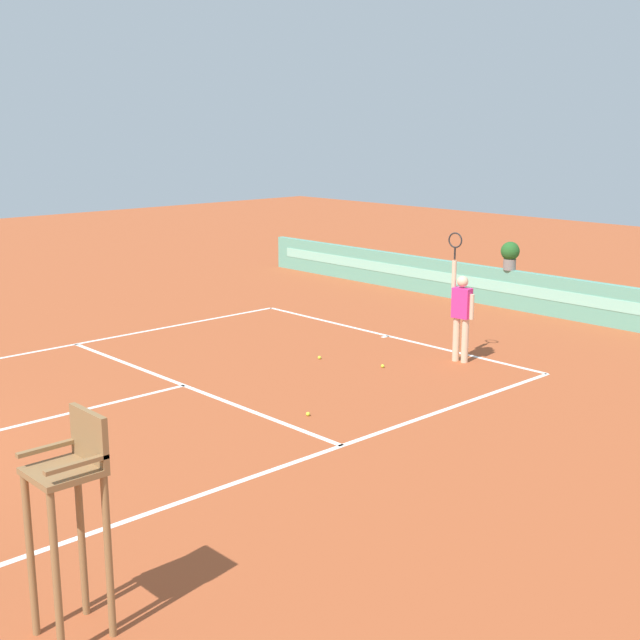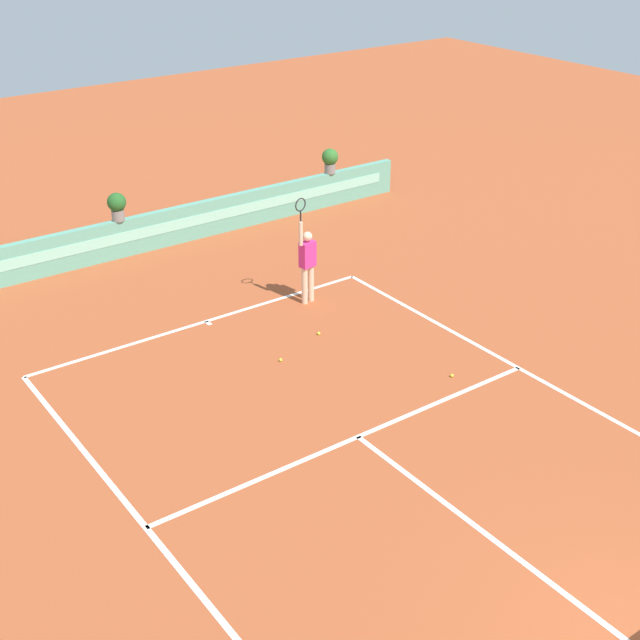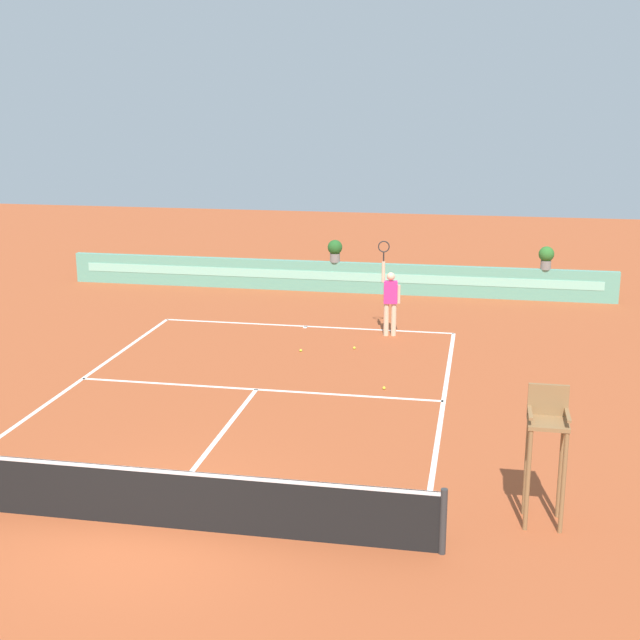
{
  "view_description": "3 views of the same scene",
  "coord_description": "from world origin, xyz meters",
  "px_view_note": "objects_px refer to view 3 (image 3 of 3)",
  "views": [
    {
      "loc": [
        12.65,
        -2.01,
        4.65
      ],
      "look_at": [
        0.97,
        8.89,
        1.0
      ],
      "focal_mm": 48.26,
      "sensor_mm": 36.0,
      "label": 1
    },
    {
      "loc": [
        -8.03,
        -3.57,
        8.94
      ],
      "look_at": [
        0.97,
        8.89,
        1.0
      ],
      "focal_mm": 49.03,
      "sensor_mm": 36.0,
      "label": 2
    },
    {
      "loc": [
        4.78,
        -11.35,
        6.37
      ],
      "look_at": [
        0.97,
        8.89,
        1.0
      ],
      "focal_mm": 49.14,
      "sensor_mm": 36.0,
      "label": 3
    }
  ],
  "objects_px": {
    "umpire_chair": "(547,439)",
    "potted_plant_far_right": "(546,256)",
    "potted_plant_centre": "(335,249)",
    "tennis_ball_mid_court": "(354,348)",
    "tennis_ball_near_baseline": "(384,388)",
    "tennis_player": "(390,298)",
    "tennis_ball_by_sideline": "(301,350)"
  },
  "relations": [
    {
      "from": "tennis_ball_near_baseline",
      "to": "tennis_ball_by_sideline",
      "type": "xyz_separation_m",
      "value": [
        -2.41,
        2.5,
        0.0
      ]
    },
    {
      "from": "umpire_chair",
      "to": "tennis_ball_near_baseline",
      "type": "xyz_separation_m",
      "value": [
        -3.07,
        5.67,
        -1.31
      ]
    },
    {
      "from": "potted_plant_centre",
      "to": "tennis_player",
      "type": "bearing_deg",
      "value": -64.8
    },
    {
      "from": "tennis_ball_mid_court",
      "to": "potted_plant_far_right",
      "type": "distance_m",
      "value": 8.35
    },
    {
      "from": "tennis_ball_near_baseline",
      "to": "potted_plant_centre",
      "type": "distance_m",
      "value": 9.94
    },
    {
      "from": "tennis_ball_mid_court",
      "to": "potted_plant_far_right",
      "type": "bearing_deg",
      "value": 51.95
    },
    {
      "from": "potted_plant_centre",
      "to": "umpire_chair",
      "type": "bearing_deg",
      "value": -69.01
    },
    {
      "from": "tennis_ball_near_baseline",
      "to": "potted_plant_far_right",
      "type": "relative_size",
      "value": 0.09
    },
    {
      "from": "umpire_chair",
      "to": "tennis_ball_mid_court",
      "type": "bearing_deg",
      "value": 115.82
    },
    {
      "from": "tennis_ball_near_baseline",
      "to": "potted_plant_far_right",
      "type": "xyz_separation_m",
      "value": [
        3.96,
        9.46,
        1.38
      ]
    },
    {
      "from": "tennis_ball_near_baseline",
      "to": "tennis_ball_mid_court",
      "type": "distance_m",
      "value": 3.18
    },
    {
      "from": "umpire_chair",
      "to": "tennis_ball_near_baseline",
      "type": "relative_size",
      "value": 31.47
    },
    {
      "from": "umpire_chair",
      "to": "potted_plant_far_right",
      "type": "xyz_separation_m",
      "value": [
        0.89,
        15.13,
        0.07
      ]
    },
    {
      "from": "tennis_ball_by_sideline",
      "to": "potted_plant_centre",
      "type": "relative_size",
      "value": 0.09
    },
    {
      "from": "potted_plant_far_right",
      "to": "umpire_chair",
      "type": "bearing_deg",
      "value": -93.37
    },
    {
      "from": "umpire_chair",
      "to": "potted_plant_far_right",
      "type": "distance_m",
      "value": 15.15
    },
    {
      "from": "tennis_ball_mid_court",
      "to": "potted_plant_far_right",
      "type": "relative_size",
      "value": 0.09
    },
    {
      "from": "tennis_player",
      "to": "potted_plant_centre",
      "type": "xyz_separation_m",
      "value": [
        -2.36,
        5.01,
        0.36
      ]
    },
    {
      "from": "potted_plant_far_right",
      "to": "potted_plant_centre",
      "type": "xyz_separation_m",
      "value": [
        -6.69,
        0.0,
        0.0
      ]
    },
    {
      "from": "tennis_player",
      "to": "umpire_chair",
      "type": "bearing_deg",
      "value": -71.19
    },
    {
      "from": "tennis_ball_mid_court",
      "to": "potted_plant_centre",
      "type": "bearing_deg",
      "value": 104.03
    },
    {
      "from": "umpire_chair",
      "to": "tennis_player",
      "type": "height_order",
      "value": "tennis_player"
    },
    {
      "from": "tennis_ball_near_baseline",
      "to": "potted_plant_centre",
      "type": "height_order",
      "value": "potted_plant_centre"
    },
    {
      "from": "potted_plant_far_right",
      "to": "tennis_player",
      "type": "bearing_deg",
      "value": -130.84
    },
    {
      "from": "tennis_player",
      "to": "tennis_ball_near_baseline",
      "type": "bearing_deg",
      "value": -85.25
    },
    {
      "from": "tennis_ball_by_sideline",
      "to": "potted_plant_centre",
      "type": "xyz_separation_m",
      "value": [
        -0.32,
        6.96,
        1.38
      ]
    },
    {
      "from": "tennis_ball_mid_court",
      "to": "tennis_ball_by_sideline",
      "type": "relative_size",
      "value": 1.0
    },
    {
      "from": "tennis_ball_near_baseline",
      "to": "potted_plant_centre",
      "type": "relative_size",
      "value": 0.09
    },
    {
      "from": "tennis_player",
      "to": "potted_plant_centre",
      "type": "distance_m",
      "value": 5.55
    },
    {
      "from": "umpire_chair",
      "to": "tennis_ball_mid_court",
      "type": "height_order",
      "value": "umpire_chair"
    },
    {
      "from": "tennis_player",
      "to": "tennis_ball_by_sideline",
      "type": "height_order",
      "value": "tennis_player"
    },
    {
      "from": "potted_plant_far_right",
      "to": "potted_plant_centre",
      "type": "distance_m",
      "value": 6.69
    }
  ]
}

